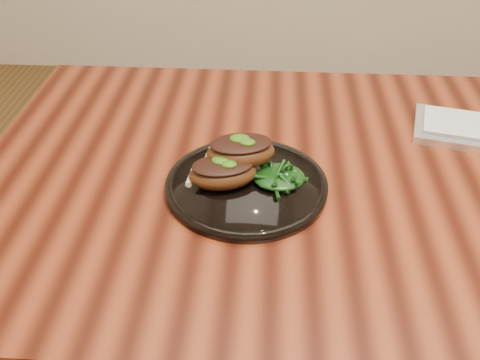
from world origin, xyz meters
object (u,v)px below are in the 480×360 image
lamb_chop_front (222,172)px  desk (427,213)px  greens_heap (279,174)px  plate (247,185)px

lamb_chop_front → desk: bearing=10.5°
lamb_chop_front → greens_heap: lamb_chop_front is taller
plate → lamb_chop_front: (-0.04, -0.01, 0.03)m
desk → lamb_chop_front: lamb_chop_front is taller
desk → plate: (-0.32, -0.06, 0.09)m
greens_heap → desk: bearing=11.1°
plate → lamb_chop_front: bearing=-166.3°
desk → plate: plate is taller
plate → lamb_chop_front: size_ratio=2.15×
plate → desk: bearing=10.1°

